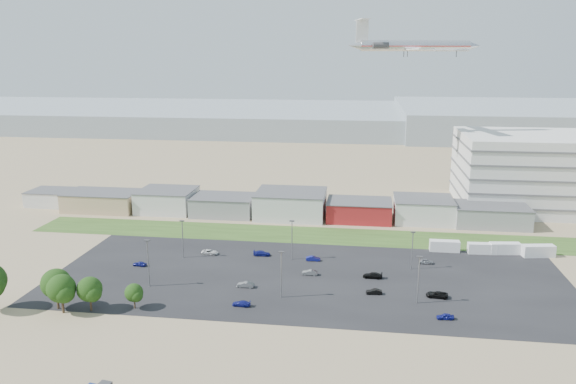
% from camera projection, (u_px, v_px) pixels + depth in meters
% --- Properties ---
extents(ground, '(700.00, 700.00, 0.00)m').
position_uv_depth(ground, '(273.00, 313.00, 113.01)').
color(ground, '#877755').
rests_on(ground, ground).
extents(parking_lot, '(120.00, 50.00, 0.01)m').
position_uv_depth(parking_lot, '(308.00, 277.00, 131.59)').
color(parking_lot, black).
rests_on(parking_lot, ground).
extents(grass_strip, '(160.00, 16.00, 0.02)m').
position_uv_depth(grass_strip, '(302.00, 235.00, 163.08)').
color(grass_strip, '#2D481B').
rests_on(grass_strip, ground).
extents(hills_backdrop, '(700.00, 200.00, 9.00)m').
position_uv_depth(hills_backdrop, '(398.00, 122.00, 409.83)').
color(hills_backdrop, gray).
rests_on(hills_backdrop, ground).
extents(building_row, '(170.00, 20.00, 8.00)m').
position_uv_depth(building_row, '(257.00, 203.00, 182.74)').
color(building_row, silver).
rests_on(building_row, ground).
extents(box_trailer_a, '(7.76, 2.47, 2.91)m').
position_uv_depth(box_trailer_a, '(445.00, 246.00, 148.99)').
color(box_trailer_a, silver).
rests_on(box_trailer_a, ground).
extents(box_trailer_b, '(7.45, 2.71, 2.75)m').
position_uv_depth(box_trailer_b, '(482.00, 248.00, 147.30)').
color(box_trailer_b, silver).
rests_on(box_trailer_b, ground).
extents(box_trailer_c, '(8.05, 3.41, 2.93)m').
position_uv_depth(box_trailer_c, '(505.00, 248.00, 147.07)').
color(box_trailer_c, silver).
rests_on(box_trailer_c, ground).
extents(box_trailer_d, '(8.48, 3.88, 3.06)m').
position_uv_depth(box_trailer_d, '(538.00, 251.00, 144.93)').
color(box_trailer_d, silver).
rests_on(box_trailer_d, ground).
extents(tree_left, '(6.48, 6.48, 9.72)m').
position_uv_depth(tree_left, '(56.00, 287.00, 114.02)').
color(tree_left, black).
rests_on(tree_left, ground).
extents(tree_mid, '(6.16, 6.16, 9.23)m').
position_uv_depth(tree_mid, '(61.00, 291.00, 112.23)').
color(tree_mid, black).
rests_on(tree_mid, ground).
extents(tree_right, '(5.43, 5.43, 8.15)m').
position_uv_depth(tree_right, '(90.00, 292.00, 113.37)').
color(tree_right, black).
rests_on(tree_right, ground).
extents(tree_near, '(4.03, 4.03, 6.05)m').
position_uv_depth(tree_near, '(134.00, 295.00, 114.62)').
color(tree_near, black).
rests_on(tree_near, ground).
extents(lightpole_front_l, '(1.28, 0.53, 10.91)m').
position_uv_depth(lightpole_front_l, '(148.00, 263.00, 125.21)').
color(lightpole_front_l, slate).
rests_on(lightpole_front_l, ground).
extents(lightpole_front_m, '(1.22, 0.51, 10.39)m').
position_uv_depth(lightpole_front_m, '(281.00, 275.00, 119.37)').
color(lightpole_front_m, slate).
rests_on(lightpole_front_m, ground).
extents(lightpole_front_r, '(1.22, 0.51, 10.40)m').
position_uv_depth(lightpole_front_r, '(418.00, 280.00, 116.52)').
color(lightpole_front_r, slate).
rests_on(lightpole_front_r, ground).
extents(lightpole_back_l, '(1.17, 0.49, 9.96)m').
position_uv_depth(lightpole_back_l, '(183.00, 239.00, 143.33)').
color(lightpole_back_l, slate).
rests_on(lightpole_back_l, ground).
extents(lightpole_back_m, '(1.21, 0.51, 10.32)m').
position_uv_depth(lightpole_back_m, '(292.00, 240.00, 142.04)').
color(lightpole_back_m, slate).
rests_on(lightpole_back_m, ground).
extents(lightpole_back_r, '(1.12, 0.47, 9.50)m').
position_uv_depth(lightpole_back_r, '(412.00, 251.00, 135.59)').
color(lightpole_back_r, slate).
rests_on(lightpole_back_r, ground).
extents(airliner, '(51.51, 40.63, 13.49)m').
position_uv_depth(airliner, '(415.00, 46.00, 188.45)').
color(airliner, silver).
extents(parked_car_0, '(4.85, 2.62, 1.29)m').
position_uv_depth(parked_car_0, '(437.00, 295.00, 120.40)').
color(parked_car_0, black).
rests_on(parked_car_0, ground).
extents(parked_car_1, '(3.58, 1.50, 1.15)m').
position_uv_depth(parked_car_1, '(374.00, 292.00, 122.03)').
color(parked_car_1, black).
rests_on(parked_car_1, ground).
extents(parked_car_2, '(3.48, 1.63, 1.15)m').
position_uv_depth(parked_car_2, '(445.00, 316.00, 110.38)').
color(parked_car_2, navy).
rests_on(parked_car_2, ground).
extents(parked_car_3, '(3.97, 1.90, 1.12)m').
position_uv_depth(parked_car_3, '(241.00, 303.00, 116.24)').
color(parked_car_3, navy).
rests_on(parked_car_3, ground).
extents(parked_car_4, '(3.90, 1.47, 1.27)m').
position_uv_depth(parked_car_4, '(245.00, 285.00, 125.71)').
color(parked_car_4, '#595B5E').
rests_on(parked_car_4, ground).
extents(parked_car_5, '(3.57, 1.82, 1.16)m').
position_uv_depth(parked_car_5, '(140.00, 264.00, 138.52)').
color(parked_car_5, navy).
rests_on(parked_car_5, ground).
extents(parked_car_6, '(4.51, 1.98, 1.29)m').
position_uv_depth(parked_car_6, '(262.00, 253.00, 145.73)').
color(parked_car_6, navy).
rests_on(parked_car_6, ground).
extents(parked_car_7, '(3.73, 1.35, 1.22)m').
position_uv_depth(parked_car_7, '(310.00, 273.00, 132.81)').
color(parked_car_7, '#595B5E').
rests_on(parked_car_7, ground).
extents(parked_car_8, '(3.72, 1.67, 1.24)m').
position_uv_depth(parked_car_8, '(426.00, 261.00, 140.02)').
color(parked_car_8, '#A5A5AA').
rests_on(parked_car_8, ground).
extents(parked_car_9, '(4.38, 2.07, 1.21)m').
position_uv_depth(parked_car_9, '(210.00, 252.00, 146.80)').
color(parked_car_9, silver).
rests_on(parked_car_9, ground).
extents(parked_car_11, '(3.69, 1.41, 1.20)m').
position_uv_depth(parked_car_11, '(313.00, 259.00, 142.08)').
color(parked_car_11, navy).
rests_on(parked_car_11, ground).
extents(parked_car_12, '(4.60, 2.05, 1.31)m').
position_uv_depth(parked_car_12, '(373.00, 275.00, 130.97)').
color(parked_car_12, black).
rests_on(parked_car_12, ground).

